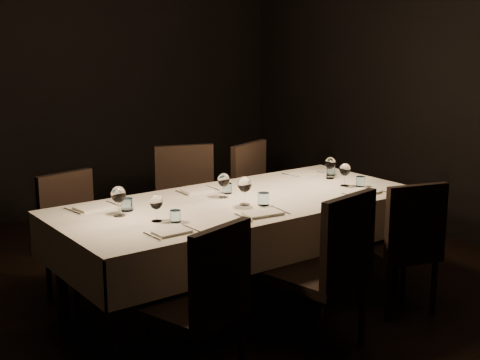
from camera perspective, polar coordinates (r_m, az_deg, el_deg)
room at (r=4.39m, az=-0.00°, el=7.64°), size 5.01×6.01×3.01m
dining_table at (r=4.54m, az=-0.00°, el=-2.63°), size 2.52×1.12×0.76m
chair_near_left at (r=3.57m, az=-2.98°, el=-10.03°), size 0.55×0.55×0.92m
place_setting_near_left at (r=3.96m, az=-6.40°, el=-2.92°), size 0.30×0.39×0.17m
chair_near_center at (r=3.98m, az=7.72°, el=-7.21°), size 0.55×0.55×0.98m
place_setting_near_center at (r=4.31m, az=1.23°, el=-1.42°), size 0.35×0.41×0.19m
chair_near_right at (r=4.62m, az=13.93°, el=-5.06°), size 0.54×0.54×0.92m
place_setting_near_right at (r=4.90m, az=9.77°, el=0.06°), size 0.32×0.40×0.17m
chair_far_left at (r=4.87m, az=-13.88°, el=-4.19°), size 0.50×0.50×0.90m
place_setting_far_left at (r=4.27m, az=-10.81°, el=-1.77°), size 0.35×0.41×0.19m
chair_far_center at (r=5.31m, az=-4.50°, el=-1.98°), size 0.61×0.61×0.99m
place_setting_far_center at (r=4.65m, az=-2.03°, el=-0.45°), size 0.31×0.40×0.17m
chair_far_right at (r=5.57m, az=1.76°, el=-1.36°), size 0.59×0.59×0.97m
place_setting_far_right at (r=5.26m, az=7.01°, el=1.01°), size 0.32×0.39×0.17m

